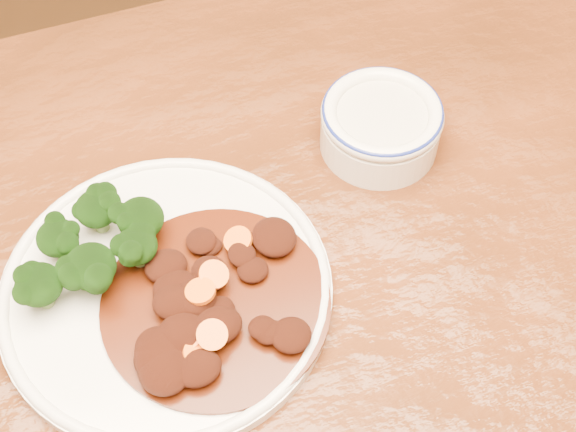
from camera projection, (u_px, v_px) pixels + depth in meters
name	position (u px, v px, depth m)	size (l,w,h in m)	color
dining_table	(255.00, 365.00, 0.77)	(1.53, 0.95, 0.75)	#602A11
dinner_plate	(166.00, 290.00, 0.72)	(0.30, 0.30, 0.02)	white
broccoli_florets	(95.00, 245.00, 0.71)	(0.14, 0.10, 0.05)	olive
mince_stew	(205.00, 309.00, 0.69)	(0.20, 0.20, 0.03)	#451A07
dip_bowl	(381.00, 124.00, 0.80)	(0.12, 0.12, 0.06)	white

